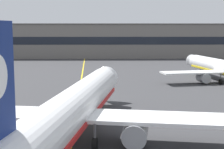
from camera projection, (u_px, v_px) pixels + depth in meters
name	position (u px, v px, depth m)	size (l,w,h in m)	color
taxiway_centreline	(77.00, 108.00, 48.47)	(0.30, 180.00, 0.01)	yellow
airliner_foreground	(72.00, 110.00, 33.42)	(32.36, 41.39, 11.65)	white
terminal_building	(98.00, 41.00, 130.95)	(118.70, 12.40, 12.81)	slate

